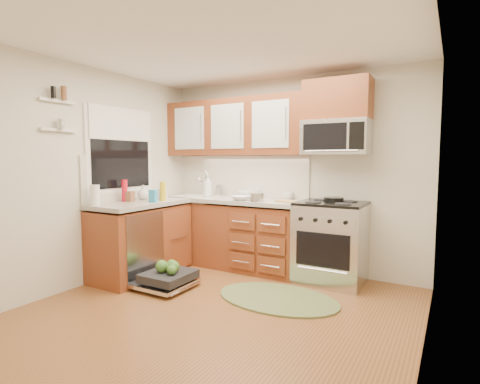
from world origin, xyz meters
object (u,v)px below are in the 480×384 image
Objects in this scene: dishwasher at (166,279)px; rug at (277,298)px; cup at (289,196)px; sink at (197,205)px; bowl_b at (248,194)px; skillet at (334,199)px; range at (331,242)px; paper_towel_roll at (95,195)px; bowl_a at (240,198)px; cutting_board at (289,202)px; upper_cabinets at (234,127)px; microwave at (336,137)px; stock_pot at (257,197)px.

dishwasher is 1.27m from rug.
sink is at bearing -169.99° from cup.
sink is 0.77m from bowl_b.
sink is at bearing -176.36° from skillet.
rug is (-0.31, -0.82, -0.46)m from range.
dishwasher is (-1.54, -1.13, -0.38)m from range.
sink is at bearing 76.34° from paper_towel_roll.
rug is 5.76× the size of bowl_a.
sink is 2.66× the size of paper_towel_roll.
bowl_b reaches higher than cutting_board.
upper_cabinets is 1.42m from microwave.
paper_towel_roll is 1.03× the size of bowl_a.
microwave is at bearing 20.81° from stock_pot.
rug is at bearing -108.05° from skillet.
cup is at bearing 5.50° from upper_cabinets.
cutting_board is (1.43, -0.07, 0.14)m from sink.
dishwasher is 0.54× the size of rug.
dishwasher is 1.44m from stock_pot.
dishwasher is 2.31× the size of bowl_b.
microwave is at bearing 39.07° from dishwasher.
sink is 1.33m from cup.
stock_pot is 1.50× the size of cup.
upper_cabinets is 8.74× the size of skillet.
stock_pot is 0.61× the size of bowl_b.
sink reaches higher than rug.
sink is 1.50m from paper_towel_roll.
upper_cabinets is at bearing 16.45° from sink.
cutting_board is at bearing -158.31° from microwave.
cup reaches higher than cutting_board.
rug is at bearing -38.15° from bowl_a.
rug is at bearing -73.04° from cup.
rug is 10.65× the size of cup.
bowl_a is at bearing -165.43° from skillet.
cup is (0.78, 0.07, -0.90)m from upper_cabinets.
microwave reaches higher than rug.
range is 1.36× the size of dishwasher.
dishwasher is at bearing -165.63° from rug.
microwave reaches higher than bowl_a.
cup reaches higher than bowl_a.
upper_cabinets is 1.02m from bowl_a.
paper_towel_roll is (-2.28, -1.57, -0.66)m from microwave.
microwave is 1.09× the size of dishwasher.
cutting_board is at bearing -2.76° from sink.
upper_cabinets is 1.10m from stock_pot.
dishwasher is at bearing -96.04° from upper_cabinets.
dishwasher is 2.16m from skillet.
cutting_board is 2.25m from paper_towel_roll.
skillet is at bearing 39.05° from dishwasher.
sink is 2.75× the size of bowl_a.
skillet is at bearing -9.89° from cup.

